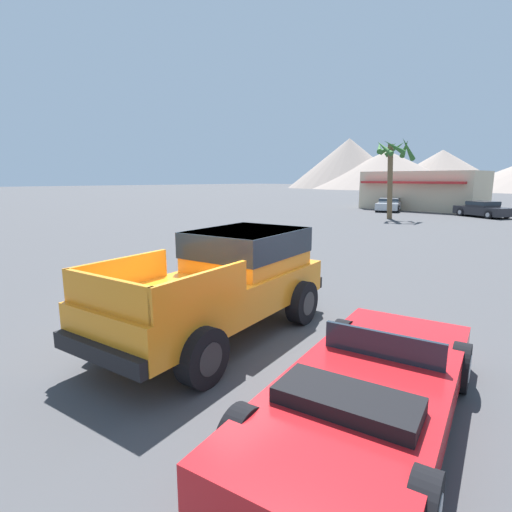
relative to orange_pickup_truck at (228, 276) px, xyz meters
The scene contains 8 objects.
ground_plane 1.10m from the orange_pickup_truck, 15.79° to the right, with size 320.00×320.00×0.00m, color #424244.
orange_pickup_truck is the anchor object (origin of this frame).
red_convertible_car 3.55m from the orange_pickup_truck, 13.11° to the right, with size 2.77×4.88×0.98m.
parked_car_silver 31.33m from the orange_pickup_truck, 111.77° to the left, with size 3.21×4.73×1.14m.
parked_car_dark 29.00m from the orange_pickup_truck, 97.68° to the left, with size 4.45×3.42×1.18m.
palm_tree_short 23.90m from the orange_pickup_truck, 110.12° to the left, with size 2.72×2.56×5.64m.
storefront_building 34.28m from the orange_pickup_truck, 107.40° to the left, with size 10.23×5.88×3.51m.
distant_mountain_range 113.79m from the orange_pickup_truck, 101.36° to the left, with size 119.00×61.31×17.26m.
Camera 1 is at (5.27, -4.66, 2.87)m, focal length 28.00 mm.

